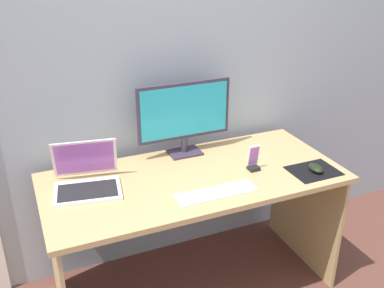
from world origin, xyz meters
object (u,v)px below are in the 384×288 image
(laptop, at_px, (87,180))
(keyboard_external, at_px, (216,193))
(monitor, at_px, (184,115))
(phone_in_dock, at_px, (253,161))
(mouse, at_px, (316,168))

(laptop, bearing_deg, keyboard_external, -28.21)
(monitor, relative_size, keyboard_external, 1.35)
(keyboard_external, relative_size, phone_in_dock, 2.86)
(keyboard_external, xyz_separation_m, phone_in_dock, (0.29, 0.15, 0.04))
(monitor, bearing_deg, phone_in_dock, -51.59)
(keyboard_external, xyz_separation_m, mouse, (0.57, -0.00, 0.02))
(monitor, xyz_separation_m, laptop, (-0.58, -0.17, -0.19))
(keyboard_external, bearing_deg, monitor, 86.92)
(phone_in_dock, bearing_deg, mouse, -27.67)
(monitor, distance_m, mouse, 0.75)
(mouse, distance_m, phone_in_dock, 0.33)
(mouse, bearing_deg, monitor, 144.42)
(mouse, xyz_separation_m, phone_in_dock, (-0.29, 0.15, 0.03))
(monitor, height_order, phone_in_dock, monitor)
(laptop, relative_size, mouse, 3.56)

